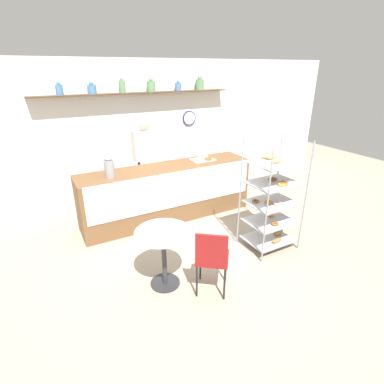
% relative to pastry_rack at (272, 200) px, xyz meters
% --- Properties ---
extents(ground_plane, '(14.00, 14.00, 0.00)m').
position_rel_pastry_rack_xyz_m(ground_plane, '(-0.94, 0.22, -0.76)').
color(ground_plane, gray).
extents(back_wall, '(10.00, 0.30, 2.70)m').
position_rel_pastry_rack_xyz_m(back_wall, '(-0.93, 2.97, 0.61)').
color(back_wall, white).
rests_on(back_wall, ground_plane).
extents(display_counter, '(3.04, 0.67, 0.96)m').
position_rel_pastry_rack_xyz_m(display_counter, '(-0.94, 1.59, -0.28)').
color(display_counter, brown).
rests_on(display_counter, ground_plane).
extents(pastry_rack, '(0.73, 0.60, 1.64)m').
position_rel_pastry_rack_xyz_m(pastry_rack, '(0.00, 0.00, 0.00)').
color(pastry_rack, gray).
rests_on(pastry_rack, ground_plane).
extents(person_worker, '(0.44, 0.23, 1.70)m').
position_rel_pastry_rack_xyz_m(person_worker, '(-1.12, 2.12, 0.16)').
color(person_worker, '#282833').
rests_on(person_worker, ground_plane).
extents(cafe_table, '(0.67, 0.67, 0.76)m').
position_rel_pastry_rack_xyz_m(cafe_table, '(-1.74, -0.06, -0.20)').
color(cafe_table, '#262628').
rests_on(cafe_table, ground_plane).
extents(cafe_chair, '(0.53, 0.53, 0.86)m').
position_rel_pastry_rack_xyz_m(cafe_chair, '(-1.32, -0.49, -0.24)').
color(cafe_chair, black).
rests_on(cafe_chair, ground_plane).
extents(coffee_carafe, '(0.15, 0.15, 0.33)m').
position_rel_pastry_rack_xyz_m(coffee_carafe, '(-1.93, 1.52, 0.36)').
color(coffee_carafe, gray).
rests_on(coffee_carafe, display_counter).
extents(donut_tray_counter, '(0.41, 0.30, 0.05)m').
position_rel_pastry_rack_xyz_m(donut_tray_counter, '(-0.15, 1.64, 0.22)').
color(donut_tray_counter, silver).
rests_on(donut_tray_counter, display_counter).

